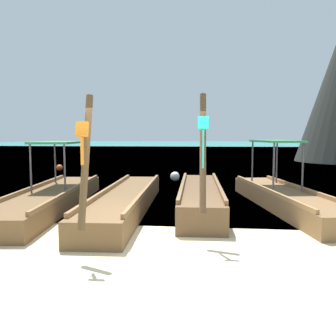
% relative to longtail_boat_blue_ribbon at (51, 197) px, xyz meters
% --- Properties ---
extents(ground, '(120.00, 120.00, 0.00)m').
position_rel_longtail_boat_blue_ribbon_xyz_m(ground, '(3.27, -2.99, -0.31)').
color(ground, beige).
extents(sea_water, '(120.00, 120.00, 0.00)m').
position_rel_longtail_boat_blue_ribbon_xyz_m(sea_water, '(3.27, 58.33, -0.31)').
color(sea_water, teal).
rests_on(sea_water, ground).
extents(longtail_boat_blue_ribbon, '(2.03, 7.51, 2.80)m').
position_rel_longtail_boat_blue_ribbon_xyz_m(longtail_boat_blue_ribbon, '(0.00, 0.00, 0.00)').
color(longtail_boat_blue_ribbon, brown).
rests_on(longtail_boat_blue_ribbon, ground).
extents(longtail_boat_orange_ribbon, '(1.43, 7.57, 2.73)m').
position_rel_longtail_boat_blue_ribbon_xyz_m(longtail_boat_orange_ribbon, '(2.18, -0.10, -0.03)').
color(longtail_boat_orange_ribbon, brown).
rests_on(longtail_boat_orange_ribbon, ground).
extents(longtail_boat_turquoise_ribbon, '(1.26, 6.49, 2.86)m').
position_rel_longtail_boat_blue_ribbon_xyz_m(longtail_boat_turquoise_ribbon, '(4.16, 0.44, 0.01)').
color(longtail_boat_turquoise_ribbon, brown).
rests_on(longtail_boat_turquoise_ribbon, ground).
extents(longtail_boat_yellow_ribbon, '(2.25, 7.05, 2.40)m').
position_rel_longtail_boat_blue_ribbon_xyz_m(longtail_boat_yellow_ribbon, '(6.51, 0.66, 0.00)').
color(longtail_boat_yellow_ribbon, brown).
rests_on(longtail_boat_yellow_ribbon, ground).
extents(mooring_buoy_near, '(0.37, 0.37, 0.37)m').
position_rel_longtail_boat_blue_ribbon_xyz_m(mooring_buoy_near, '(-4.07, 10.13, -0.12)').
color(mooring_buoy_near, '#EA5119').
rests_on(mooring_buoy_near, sea_water).
extents(mooring_buoy_far, '(0.42, 0.42, 0.42)m').
position_rel_longtail_boat_blue_ribbon_xyz_m(mooring_buoy_far, '(2.93, 6.29, -0.10)').
color(mooring_buoy_far, white).
rests_on(mooring_buoy_far, sea_water).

